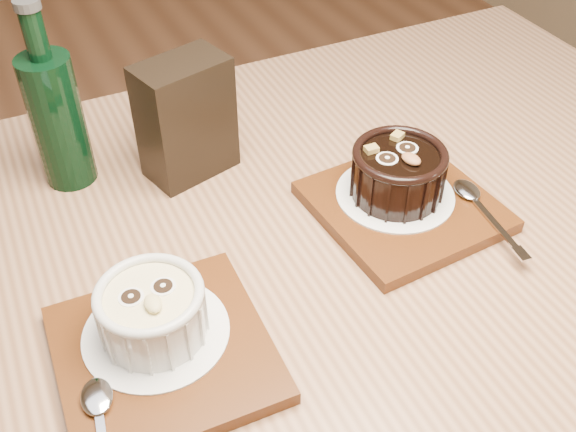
% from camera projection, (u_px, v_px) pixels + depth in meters
% --- Properties ---
extents(table, '(1.22, 0.83, 0.75)m').
position_uv_depth(table, '(284.00, 324.00, 0.74)').
color(table, brown).
rests_on(table, ground).
extents(tray_left, '(0.19, 0.19, 0.01)m').
position_uv_depth(tray_left, '(164.00, 354.00, 0.59)').
color(tray_left, '#56290E').
rests_on(tray_left, table).
extents(doily_left, '(0.13, 0.13, 0.00)m').
position_uv_depth(doily_left, '(156.00, 332.00, 0.59)').
color(doily_left, white).
rests_on(doily_left, tray_left).
extents(ramekin_white, '(0.09, 0.09, 0.06)m').
position_uv_depth(ramekin_white, '(152.00, 310.00, 0.57)').
color(ramekin_white, silver).
rests_on(ramekin_white, doily_left).
extents(tray_right, '(0.19, 0.19, 0.01)m').
position_uv_depth(tray_right, '(403.00, 206.00, 0.74)').
color(tray_right, '#56290E').
rests_on(tray_right, table).
extents(doily_right, '(0.13, 0.13, 0.00)m').
position_uv_depth(doily_right, '(395.00, 194.00, 0.74)').
color(doily_right, white).
rests_on(doily_right, tray_right).
extents(ramekin_dark, '(0.10, 0.10, 0.06)m').
position_uv_depth(ramekin_dark, '(398.00, 171.00, 0.72)').
color(ramekin_dark, black).
rests_on(ramekin_dark, doily_right).
extents(spoon_right, '(0.04, 0.14, 0.01)m').
position_uv_depth(spoon_right, '(484.00, 209.00, 0.72)').
color(spoon_right, silver).
rests_on(spoon_right, tray_right).
extents(condiment_stand, '(0.11, 0.08, 0.14)m').
position_uv_depth(condiment_stand, '(186.00, 119.00, 0.75)').
color(condiment_stand, black).
rests_on(condiment_stand, table).
extents(green_bottle, '(0.06, 0.06, 0.22)m').
position_uv_depth(green_bottle, '(57.00, 116.00, 0.73)').
color(green_bottle, black).
rests_on(green_bottle, table).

